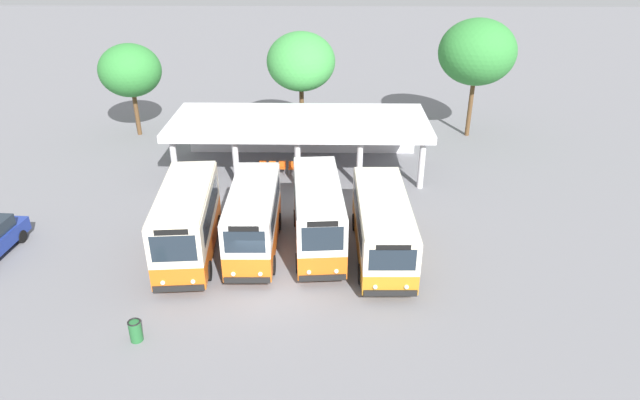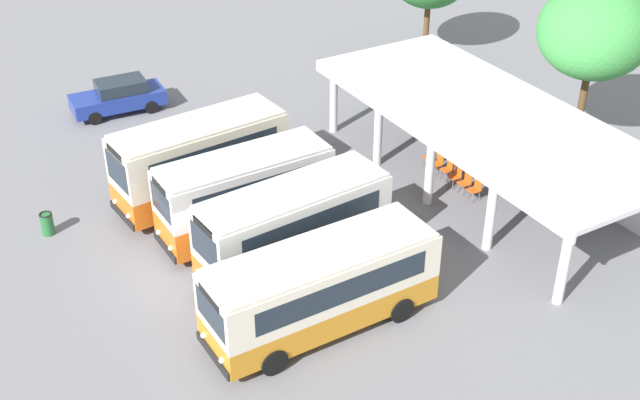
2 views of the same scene
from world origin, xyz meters
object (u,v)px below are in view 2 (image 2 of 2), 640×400
at_px(parked_car_flank, 119,96).
at_px(waiting_chair_middle_seat, 448,168).
at_px(city_bus_nearest_orange, 200,159).
at_px(waiting_chair_fifth_seat, 466,182).
at_px(city_bus_middle_cream, 293,227).
at_px(litter_bin_apron, 47,224).
at_px(waiting_chair_second_from_end, 438,162).
at_px(city_bus_second_in_row, 245,192).
at_px(waiting_chair_far_end_seat, 476,188).
at_px(waiting_chair_end_by_column, 431,156).
at_px(city_bus_fourth_amber, 321,285).
at_px(waiting_chair_fourth_seat, 456,175).

bearing_deg(parked_car_flank, waiting_chair_middle_seat, 36.48).
xyz_separation_m(city_bus_nearest_orange, waiting_chair_fifth_seat, (4.89, 9.48, -1.38)).
relative_size(city_bus_middle_cream, waiting_chair_fifth_seat, 8.22).
bearing_deg(city_bus_middle_cream, waiting_chair_fifth_seat, 97.78).
bearing_deg(waiting_chair_middle_seat, waiting_chair_fifth_seat, -3.35).
distance_m(city_bus_middle_cream, litter_bin_apron, 9.78).
distance_m(waiting_chair_second_from_end, litter_bin_apron, 15.98).
relative_size(parked_car_flank, litter_bin_apron, 5.02).
bearing_deg(waiting_chair_second_from_end, litter_bin_apron, -103.58).
relative_size(city_bus_second_in_row, waiting_chair_fifth_seat, 7.75).
height_order(city_bus_second_in_row, parked_car_flank, city_bus_second_in_row).
xyz_separation_m(city_bus_nearest_orange, parked_car_flank, (-9.58, -0.23, -1.07)).
xyz_separation_m(waiting_chair_second_from_end, waiting_chair_fifth_seat, (1.86, 0.00, 0.00)).
relative_size(city_bus_nearest_orange, city_bus_second_in_row, 1.07).
height_order(city_bus_second_in_row, waiting_chair_far_end_seat, city_bus_second_in_row).
relative_size(waiting_chair_end_by_column, waiting_chair_fifth_seat, 1.00).
bearing_deg(waiting_chair_fifth_seat, city_bus_fourth_amber, -65.65).
bearing_deg(waiting_chair_second_from_end, waiting_chair_fifth_seat, 0.02).
height_order(waiting_chair_second_from_end, waiting_chair_middle_seat, same).
relative_size(city_bus_nearest_orange, city_bus_middle_cream, 1.01).
xyz_separation_m(city_bus_second_in_row, litter_bin_apron, (-3.75, -6.52, -1.35)).
bearing_deg(waiting_chair_fifth_seat, waiting_chair_fourth_seat, -178.88).
bearing_deg(waiting_chair_fourth_seat, city_bus_second_in_row, -97.82).
distance_m(city_bus_middle_cream, waiting_chair_fourth_seat, 8.91).
xyz_separation_m(city_bus_second_in_row, waiting_chair_end_by_column, (-0.62, 9.10, -1.29)).
distance_m(waiting_chair_far_end_seat, litter_bin_apron, 16.74).
distance_m(city_bus_middle_cream, waiting_chair_middle_seat, 9.13).
bearing_deg(waiting_chair_middle_seat, waiting_chair_fourth_seat, -7.78).
xyz_separation_m(city_bus_nearest_orange, waiting_chair_far_end_seat, (5.50, 9.49, -1.38)).
bearing_deg(parked_car_flank, waiting_chair_end_by_column, 39.24).
relative_size(city_bus_nearest_orange, waiting_chair_second_from_end, 8.28).
bearing_deg(waiting_chair_far_end_seat, parked_car_flank, -147.21).
bearing_deg(waiting_chair_middle_seat, waiting_chair_far_end_seat, -1.98).
height_order(city_bus_nearest_orange, parked_car_flank, city_bus_nearest_orange).
bearing_deg(city_bus_middle_cream, waiting_chair_far_end_seat, 93.72).
relative_size(city_bus_fourth_amber, waiting_chair_second_from_end, 9.00).
height_order(waiting_chair_end_by_column, waiting_chair_second_from_end, same).
distance_m(city_bus_fourth_amber, waiting_chair_fifth_seat, 10.28).
xyz_separation_m(city_bus_nearest_orange, waiting_chair_fourth_seat, (4.27, 9.47, -1.38)).
bearing_deg(litter_bin_apron, waiting_chair_fifth_seat, 70.15).
bearing_deg(city_bus_fourth_amber, waiting_chair_middle_seat, 120.15).
bearing_deg(city_bus_fourth_amber, waiting_chair_far_end_seat, 111.09).
relative_size(parked_car_flank, waiting_chair_second_from_end, 5.26).
bearing_deg(waiting_chair_fourth_seat, city_bus_middle_cream, -78.22).
height_order(waiting_chair_end_by_column, waiting_chair_far_end_seat, same).
height_order(city_bus_second_in_row, waiting_chair_fifth_seat, city_bus_second_in_row).
bearing_deg(waiting_chair_fifth_seat, waiting_chair_middle_seat, 176.65).
distance_m(city_bus_nearest_orange, parked_car_flank, 9.65).
bearing_deg(city_bus_second_in_row, parked_car_flank, -176.83).
relative_size(parked_car_flank, waiting_chair_end_by_column, 5.26).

